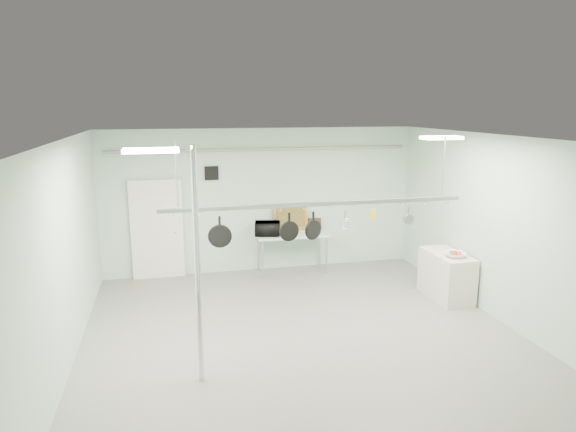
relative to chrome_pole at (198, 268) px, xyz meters
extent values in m
plane|color=gray|center=(1.70, 0.60, -1.60)|extent=(8.00, 8.00, 0.00)
cube|color=silver|center=(1.70, 0.60, 1.59)|extent=(7.00, 8.00, 0.02)
cube|color=#ABCEB9|center=(1.70, 4.59, 0.00)|extent=(7.00, 0.02, 3.20)
cube|color=#ABCEB9|center=(5.19, 0.60, 0.00)|extent=(0.02, 8.00, 3.20)
cube|color=silver|center=(-0.60, 4.54, -0.55)|extent=(1.10, 0.10, 2.20)
cube|color=black|center=(0.60, 4.57, 0.65)|extent=(0.30, 0.04, 0.30)
cylinder|color=gray|center=(1.70, 4.50, 1.15)|extent=(6.60, 0.07, 0.07)
cylinder|color=silver|center=(0.00, 0.00, 0.00)|extent=(0.08, 0.08, 3.20)
cube|color=#B4D4BE|center=(2.30, 4.20, -0.72)|extent=(1.60, 0.70, 0.05)
cylinder|color=#B7B7BC|center=(1.58, 3.92, -1.17)|extent=(0.04, 0.04, 0.86)
cylinder|color=#B7B7BC|center=(1.58, 4.48, -1.17)|extent=(0.04, 0.04, 0.86)
cylinder|color=#B7B7BC|center=(3.02, 3.92, -1.17)|extent=(0.04, 0.04, 0.86)
cylinder|color=#B7B7BC|center=(3.02, 4.48, -1.17)|extent=(0.04, 0.04, 0.86)
cube|color=beige|center=(4.85, 2.00, -1.15)|extent=(0.60, 1.20, 0.90)
cube|color=#B7B7BC|center=(1.90, 0.90, 0.60)|extent=(4.80, 0.06, 0.06)
cylinder|color=#B7B7BC|center=(-0.20, 0.90, 1.10)|extent=(0.02, 0.02, 0.94)
cylinder|color=#B7B7BC|center=(4.00, 0.90, 1.10)|extent=(0.02, 0.02, 0.94)
cube|color=white|center=(-0.50, -0.20, 1.56)|extent=(0.65, 0.30, 0.05)
cube|color=white|center=(4.10, 1.20, 1.56)|extent=(0.65, 0.30, 0.05)
imported|color=black|center=(1.74, 4.15, -0.54)|extent=(0.61, 0.47, 0.30)
cylinder|color=silver|center=(2.26, 4.18, -0.59)|extent=(0.17, 0.17, 0.21)
cube|color=orange|center=(2.34, 4.50, -0.41)|extent=(0.79, 0.17, 0.58)
cube|color=#301F10|center=(2.91, 4.50, -0.57)|extent=(0.30, 0.09, 0.25)
imported|color=white|center=(4.84, 1.74, -0.65)|extent=(0.47, 0.47, 0.10)
camera|label=1|loc=(-0.32, -6.51, 2.09)|focal=32.00mm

